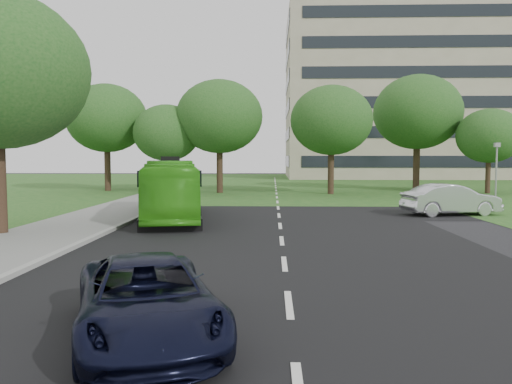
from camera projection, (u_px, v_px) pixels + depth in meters
ground at (283, 251)px, 16.46m from camera, size 160.00×160.00×0.00m
street_surfaces at (272, 196)px, 39.16m from camera, size 120.00×120.00×0.15m
office_building at (418, 96)px, 76.64m from camera, size 40.10×20.10×25.00m
tree_park_a at (167, 133)px, 43.39m from camera, size 5.78×5.78×7.68m
tree_park_b at (219, 117)px, 43.01m from camera, size 7.45×7.45×9.77m
tree_park_c at (331, 120)px, 41.62m from camera, size 6.85×6.85×9.10m
tree_park_d at (418, 112)px, 46.32m from camera, size 8.12×8.12×10.74m
tree_park_e at (489, 136)px, 42.42m from camera, size 5.42×5.42×7.23m
tree_park_f at (107, 118)px, 45.52m from camera, size 7.32×7.32×9.77m
bus at (171, 190)px, 25.19m from camera, size 4.47×10.81×2.93m
sedan at (451, 200)px, 26.69m from camera, size 5.34×2.75×1.68m
suv at (147, 299)px, 8.52m from camera, size 3.74×5.36×1.36m
camera_pole at (496, 165)px, 33.01m from camera, size 0.39×0.35×4.06m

